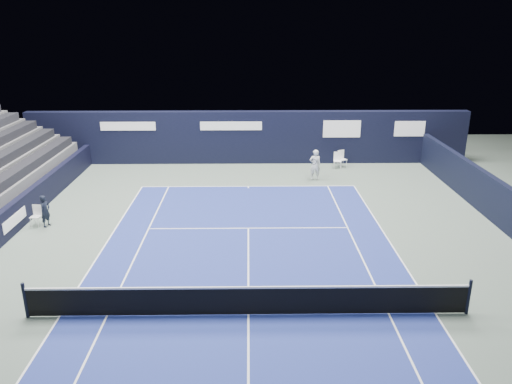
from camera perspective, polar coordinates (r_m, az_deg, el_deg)
The scene contains 12 objects.
ground at distance 16.70m, azimuth -0.88°, elevation -10.15°, with size 48.00×48.00×0.00m, color #506055.
court_surface at distance 14.98m, azimuth -0.88°, elevation -13.87°, with size 10.97×23.77×0.01m, color navy.
enclosure_wall_right at distance 22.52m, azimuth 26.92°, elevation -1.87°, with size 0.30×22.00×1.80m, color black.
folding_chair_back_a at distance 29.25m, azimuth 9.28°, elevation 3.74°, with size 0.45×0.44×0.95m.
folding_chair_back_b at distance 29.59m, azimuth 9.76°, elevation 3.92°, with size 0.56×0.55×0.98m.
line_judge_chair at distance 22.72m, azimuth -23.80°, elevation -2.31°, with size 0.43×0.42×0.88m.
line_judge at distance 22.38m, azimuth -22.94°, elevation -2.02°, with size 0.49×0.32×1.35m, color black.
court_markings at distance 14.98m, azimuth -0.88°, elevation -13.85°, with size 11.03×23.83×0.00m.
tennis_net at distance 14.72m, azimuth -0.89°, elevation -12.22°, with size 12.90×0.10×1.10m.
back_sponsor_wall at distance 29.81m, azimuth -0.89°, elevation 6.28°, with size 26.00×0.63×3.10m.
side_barrier_left at distance 22.18m, azimuth -26.28°, elevation -2.90°, with size 0.33×22.00×1.20m.
tennis_player at distance 26.82m, azimuth 6.76°, elevation 3.11°, with size 0.63×0.83×1.67m.
Camera 1 is at (0.04, -12.57, 8.15)m, focal length 35.00 mm.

